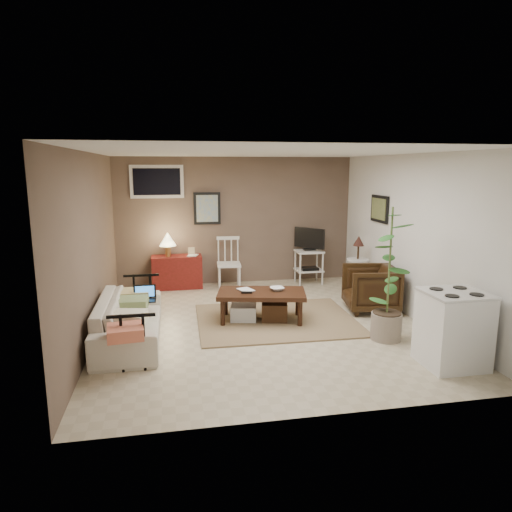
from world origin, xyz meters
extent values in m
plane|color=#C1B293|center=(0.00, 0.00, 0.00)|extent=(5.00, 5.00, 0.00)
cube|color=black|center=(-0.55, 2.48, 1.45)|extent=(0.50, 0.03, 0.60)
cube|color=black|center=(2.23, 1.05, 1.52)|extent=(0.03, 0.60, 0.45)
cube|color=silver|center=(-1.45, 2.48, 1.95)|extent=(0.96, 0.03, 0.60)
cube|color=#8C6D51|center=(0.24, 0.12, 0.01)|extent=(2.31, 1.86, 0.02)
cube|color=#33150E|center=(0.02, 0.13, 0.42)|extent=(1.36, 0.89, 0.06)
cylinder|color=#33150E|center=(-0.56, 0.01, 0.20)|extent=(0.07, 0.07, 0.40)
cylinder|color=#33150E|center=(0.50, -0.22, 0.20)|extent=(0.07, 0.07, 0.40)
cylinder|color=#33150E|center=(-0.46, 0.48, 0.20)|extent=(0.07, 0.07, 0.40)
cylinder|color=#33150E|center=(0.60, 0.25, 0.20)|extent=(0.07, 0.07, 0.40)
cube|color=black|center=(-0.21, 0.07, 0.46)|extent=(0.16, 0.08, 0.02)
cube|color=#462A19|center=(0.20, 0.09, 0.15)|extent=(0.42, 0.38, 0.27)
cube|color=silver|center=(-0.24, 0.18, 0.12)|extent=(0.42, 0.38, 0.23)
imported|color=silver|center=(-1.80, -0.28, 0.38)|extent=(0.57, 1.95, 0.76)
cube|color=black|center=(-1.61, 0.00, 0.44)|extent=(0.30, 0.21, 0.01)
cube|color=black|center=(-1.61, 0.11, 0.54)|extent=(0.30, 0.01, 0.19)
cube|color=blue|center=(-1.61, 0.10, 0.54)|extent=(0.25, 0.00, 0.15)
cube|color=maroon|center=(-1.14, 2.27, 0.30)|extent=(0.91, 0.40, 0.60)
cylinder|color=#AD8042|center=(-1.30, 2.23, 0.71)|extent=(0.10, 0.10, 0.20)
cone|color=#FFF5B7|center=(-1.30, 2.23, 0.93)|extent=(0.30, 0.30, 0.24)
cube|color=tan|center=(-0.87, 2.29, 0.68)|extent=(0.12, 0.02, 0.15)
cube|color=silver|center=(-0.20, 2.09, 0.44)|extent=(0.45, 0.45, 0.04)
cylinder|color=silver|center=(-0.40, 1.92, 0.21)|extent=(0.04, 0.04, 0.42)
cylinder|color=silver|center=(-0.03, 1.89, 0.21)|extent=(0.04, 0.04, 0.42)
cylinder|color=silver|center=(-0.37, 2.28, 0.21)|extent=(0.04, 0.04, 0.42)
cylinder|color=silver|center=(-0.01, 2.25, 0.21)|extent=(0.04, 0.04, 0.42)
cube|color=silver|center=(-0.19, 2.28, 0.91)|extent=(0.43, 0.07, 0.06)
cube|color=silver|center=(1.36, 2.16, 0.63)|extent=(0.51, 0.41, 0.04)
cube|color=silver|center=(1.36, 2.16, 0.26)|extent=(0.51, 0.41, 0.03)
cylinder|color=silver|center=(1.14, 1.98, 0.32)|extent=(0.03, 0.03, 0.64)
cylinder|color=silver|center=(1.58, 1.98, 0.32)|extent=(0.03, 0.03, 0.64)
cylinder|color=silver|center=(1.14, 2.33, 0.32)|extent=(0.03, 0.03, 0.64)
cylinder|color=silver|center=(1.58, 2.33, 0.32)|extent=(0.03, 0.03, 0.64)
cube|color=black|center=(1.36, 2.16, 0.67)|extent=(0.23, 0.13, 0.03)
cube|color=black|center=(1.36, 2.16, 0.88)|extent=(0.46, 0.51, 0.39)
cube|color=#DDA455|center=(1.36, 2.16, 0.88)|extent=(0.37, 0.42, 0.31)
cube|color=black|center=(1.36, 2.11, 0.28)|extent=(0.32, 0.23, 0.09)
cylinder|color=silver|center=(1.98, 1.28, 0.01)|extent=(0.27, 0.27, 0.03)
cylinder|color=silver|center=(1.98, 1.28, 0.31)|extent=(0.05, 0.05, 0.58)
cylinder|color=silver|center=(1.98, 1.28, 0.61)|extent=(0.39, 0.39, 0.03)
cylinder|color=black|center=(1.98, 1.28, 0.75)|extent=(0.03, 0.03, 0.25)
cone|color=#381D17|center=(1.98, 1.28, 0.95)|extent=(0.19, 0.19, 0.17)
imported|color=black|center=(1.79, 0.32, 0.39)|extent=(0.82, 0.86, 0.78)
cylinder|color=gray|center=(1.48, -0.86, 0.18)|extent=(0.39, 0.39, 0.35)
cylinder|color=#4C602D|center=(1.48, -0.86, 1.04)|extent=(0.03, 0.03, 1.37)
cube|color=white|center=(1.83, -1.73, 0.41)|extent=(0.64, 0.60, 0.83)
cube|color=silver|center=(1.83, -1.73, 0.84)|extent=(0.66, 0.62, 0.03)
cylinder|color=black|center=(1.68, -1.88, 0.86)|extent=(0.15, 0.15, 0.01)
cylinder|color=black|center=(1.98, -1.88, 0.86)|extent=(0.15, 0.15, 0.01)
cylinder|color=black|center=(1.68, -1.59, 0.86)|extent=(0.15, 0.15, 0.01)
cylinder|color=black|center=(1.98, -1.59, 0.86)|extent=(0.15, 0.15, 0.01)
imported|color=#33150E|center=(0.25, 0.15, 0.55)|extent=(0.20, 0.07, 0.20)
imported|color=#33150E|center=(-0.28, 0.19, 0.57)|extent=(0.18, 0.08, 0.25)
imported|color=#33150E|center=(-0.93, 2.23, 0.72)|extent=(0.16, 0.08, 0.22)
camera|label=1|loc=(-1.24, -6.09, 2.20)|focal=32.00mm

